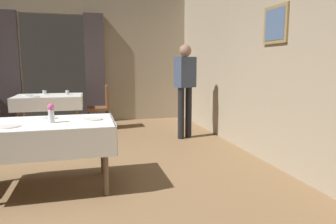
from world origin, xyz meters
name	(u,v)px	position (x,y,z in m)	size (l,w,h in m)	color
ground	(20,193)	(0.00, 0.00, 0.00)	(10.08, 10.08, 0.00)	olive
wall_right	(289,53)	(3.20, 0.00, 1.50)	(0.16, 8.40, 3.00)	tan
wall_back	(53,58)	(0.00, 4.18, 1.51)	(6.40, 0.27, 3.00)	tan
dining_table_mid	(44,131)	(0.27, 0.06, 0.65)	(1.48, 0.91, 0.75)	#7A604C
dining_table_far	(49,100)	(-0.03, 3.14, 0.66)	(1.31, 0.96, 0.75)	#7A604C
chair_far_right	(102,105)	(1.01, 3.21, 0.52)	(0.44, 0.44, 0.93)	black
flower_vase_mid	(51,112)	(0.36, 0.01, 0.86)	(0.07, 0.07, 0.20)	silver
plate_mid_b	(49,118)	(0.30, 0.28, 0.76)	(0.19, 0.19, 0.01)	white
plate_mid_c	(93,119)	(0.78, 0.09, 0.76)	(0.22, 0.22, 0.01)	white
plate_mid_d	(8,126)	(-0.04, -0.12, 0.76)	(0.23, 0.23, 0.01)	white
glass_far_a	(67,92)	(0.33, 3.22, 0.80)	(0.07, 0.07, 0.09)	silver
plate_far_b	(34,97)	(-0.26, 2.82, 0.76)	(0.21, 0.21, 0.01)	white
glass_far_c	(45,92)	(-0.14, 3.43, 0.79)	(0.08, 0.08, 0.08)	silver
plate_far_d	(28,95)	(-0.43, 3.24, 0.76)	(0.18, 0.18, 0.01)	white
person_waiter_by_doorway	(185,83)	(2.47, 1.96, 1.02)	(0.42, 0.34, 1.72)	black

